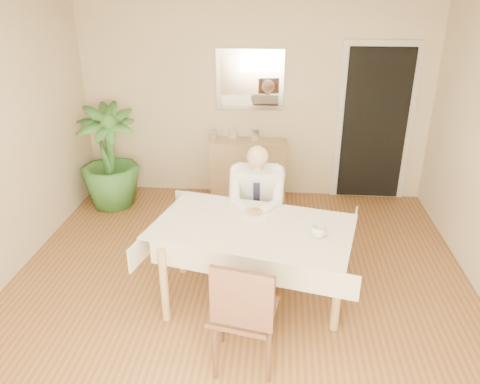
# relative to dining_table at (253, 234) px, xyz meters

# --- Properties ---
(room) EXTENTS (5.00, 5.02, 2.60)m
(room) POSITION_rel_dining_table_xyz_m (-0.13, -0.08, 0.63)
(room) COLOR brown
(room) RESTS_ON ground
(doorway) EXTENTS (0.96, 0.07, 2.10)m
(doorway) POSITION_rel_dining_table_xyz_m (1.42, 2.38, 0.33)
(doorway) COLOR beige
(doorway) RESTS_ON ground
(mirror) EXTENTS (0.86, 0.04, 0.76)m
(mirror) POSITION_rel_dining_table_xyz_m (-0.19, 2.39, 0.88)
(mirror) COLOR silver
(mirror) RESTS_ON room
(dining_table) EXTENTS (1.94, 1.40, 0.75)m
(dining_table) POSITION_rel_dining_table_xyz_m (0.00, 0.00, 0.00)
(dining_table) COLOR #A68557
(dining_table) RESTS_ON ground
(chair_far) EXTENTS (0.47, 0.47, 0.92)m
(chair_far) POSITION_rel_dining_table_xyz_m (0.00, 0.88, -0.15)
(chair_far) COLOR #3F2516
(chair_far) RESTS_ON ground
(chair_near) EXTENTS (0.54, 0.54, 0.96)m
(chair_near) POSITION_rel_dining_table_xyz_m (-0.01, -0.89, -0.13)
(chair_near) COLOR #3F2516
(chair_near) RESTS_ON ground
(seated_man) EXTENTS (0.48, 0.72, 1.24)m
(seated_man) POSITION_rel_dining_table_xyz_m (0.00, 0.59, 0.02)
(seated_man) COLOR white
(seated_man) RESTS_ON ground
(plate) EXTENTS (0.26, 0.26, 0.02)m
(plate) POSITION_rel_dining_table_xyz_m (0.01, 0.22, 0.09)
(plate) COLOR white
(plate) RESTS_ON dining_table
(food) EXTENTS (0.14, 0.14, 0.06)m
(food) POSITION_rel_dining_table_xyz_m (0.01, 0.22, 0.11)
(food) COLOR #886140
(food) RESTS_ON dining_table
(knife) EXTENTS (0.01, 0.13, 0.01)m
(knife) POSITION_rel_dining_table_xyz_m (0.05, 0.16, 0.11)
(knife) COLOR silver
(knife) RESTS_ON dining_table
(fork) EXTENTS (0.01, 0.13, 0.01)m
(fork) POSITION_rel_dining_table_xyz_m (-0.03, 0.16, 0.11)
(fork) COLOR silver
(fork) RESTS_ON dining_table
(coffee_mug) EXTENTS (0.14, 0.14, 0.09)m
(coffee_mug) POSITION_rel_dining_table_xyz_m (0.55, -0.14, 0.13)
(coffee_mug) COLOR white
(coffee_mug) RESTS_ON dining_table
(sideboard) EXTENTS (0.99, 0.34, 0.79)m
(sideboard) POSITION_rel_dining_table_xyz_m (-0.19, 2.24, -0.27)
(sideboard) COLOR #A68557
(sideboard) RESTS_ON ground
(photo_frame_left) EXTENTS (0.10, 0.02, 0.14)m
(photo_frame_left) POSITION_rel_dining_table_xyz_m (-0.66, 2.24, 0.19)
(photo_frame_left) COLOR silver
(photo_frame_left) RESTS_ON sideboard
(photo_frame_center) EXTENTS (0.10, 0.02, 0.14)m
(photo_frame_center) POSITION_rel_dining_table_xyz_m (-0.40, 2.27, 0.19)
(photo_frame_center) COLOR silver
(photo_frame_center) RESTS_ON sideboard
(photo_frame_right) EXTENTS (0.10, 0.02, 0.14)m
(photo_frame_right) POSITION_rel_dining_table_xyz_m (-0.11, 2.28, 0.19)
(photo_frame_right) COLOR silver
(photo_frame_right) RESTS_ON sideboard
(potted_palm) EXTENTS (0.95, 0.95, 1.32)m
(potted_palm) POSITION_rel_dining_table_xyz_m (-1.94, 1.83, -0.01)
(potted_palm) COLOR #2A5A22
(potted_palm) RESTS_ON ground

